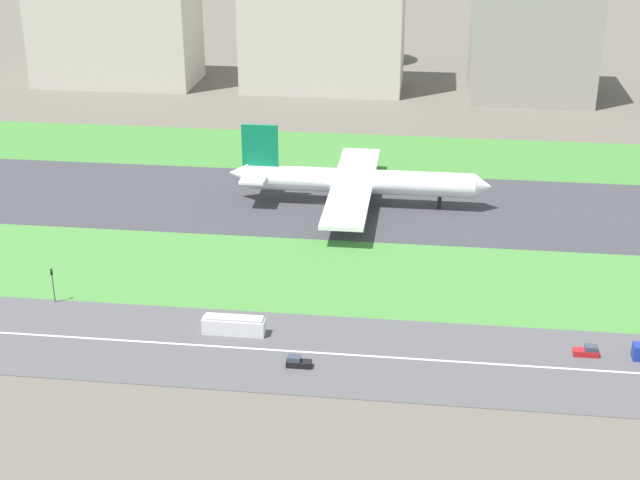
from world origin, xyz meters
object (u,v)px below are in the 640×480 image
Objects in this scene: bus_0 at (234,325)px; hangar_building at (323,15)px; fuel_tank_west at (373,43)px; office_tower at (532,40)px; car_4 at (298,362)px; traffic_light at (53,283)px; car_1 at (587,351)px; airliner at (354,181)px; terminal_building at (115,16)px.

bus_0 is 183.70m from hangar_building.
fuel_tank_west reaches higher than bus_0.
hangar_building is at bearing 180.00° from office_tower.
traffic_light is (-51.06, 17.99, 3.37)m from car_4.
car_1 is 0.18× the size of fuel_tank_west.
hangar_building is 50.92m from fuel_tank_west.
airliner is 9.03× the size of traffic_light.
car_4 is 215.47m from terminal_building.
terminal_building reaches higher than car_4.
bus_0 reaches higher than car_1.
car_1 is 0.08× the size of terminal_building.
car_1 is at bearing 0.00° from bus_0.
bus_0 is at bearing -110.34° from office_tower.
hangar_building is at bearing 0.00° from terminal_building.
bus_0 is 16.72m from car_4.
terminal_building is 76.04m from hangar_building.
hangar_building is (76.02, 0.00, 1.76)m from terminal_building.
terminal_building reaches higher than bus_0.
car_4 is 0.61× the size of traffic_light.
fuel_tank_west is at bearing -89.01° from car_4.
traffic_light is 0.29× the size of fuel_tank_west.
office_tower reaches higher than car_1.
airliner is 83.27m from car_1.
car_1 is at bearing -91.16° from office_tower.
terminal_building is 149.11m from office_tower.
hangar_building is 73.31m from office_tower.
traffic_light is at bearing -100.46° from hangar_building.
bus_0 is 227.26m from fuel_tank_west.
airliner is at bearing -87.59° from fuel_tank_west.
traffic_light is 0.17× the size of office_tower.
fuel_tank_west is at bearing 142.27° from office_tower.
office_tower is at bearing 0.00° from hangar_building.
car_4 is 1.00× the size of car_1.
hangar_building is 1.36× the size of office_tower.
terminal_building is 1.02× the size of hangar_building.
terminal_building is at bearing 180.00° from hangar_building.
hangar_building is (-18.92, 192.00, 25.22)m from car_4.
fuel_tank_west is at bearing 26.35° from terminal_building.
car_4 is 200.33m from office_tower.
car_4 is at bearing -168.77° from car_1.
terminal_building is (-145.33, 182.00, 23.45)m from car_1.
bus_0 is at bearing -92.34° from fuel_tank_west.
airliner is 78.22m from car_4.
traffic_light is 180.57m from terminal_building.
car_1 is 0.08× the size of hangar_building.
car_1 is at bearing -51.39° from terminal_building.
terminal_building is 1.39× the size of office_tower.
bus_0 is 38.60m from traffic_light.
terminal_building is 2.31× the size of fuel_tank_west.
airliner reaches higher than car_4.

